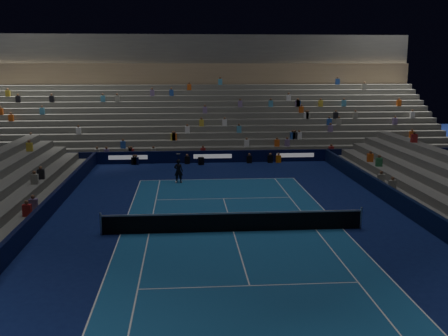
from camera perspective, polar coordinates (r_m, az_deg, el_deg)
name	(u,v)px	position (r m, az deg, el deg)	size (l,w,h in m)	color
ground	(233,232)	(25.67, 1.03, -7.00)	(90.00, 90.00, 0.00)	#0D184E
court_surface	(233,232)	(25.67, 1.03, -6.99)	(10.97, 23.77, 0.01)	#19518A
sponsor_barrier_far	(213,157)	(43.49, -1.26, 1.27)	(44.00, 0.25, 1.00)	black
sponsor_barrier_east	(425,217)	(28.11, 21.21, -5.09)	(0.25, 37.00, 1.00)	black
sponsor_barrier_west	(30,227)	(26.46, -20.49, -6.04)	(0.25, 37.00, 1.00)	black
grandstand_main	(207,112)	(52.43, -1.85, 6.15)	(44.00, 15.20, 11.20)	#60605B
tennis_net	(233,222)	(25.52, 1.04, -5.93)	(12.90, 0.10, 1.10)	#B2B2B7
tennis_player	(179,171)	(36.05, -5.01, -0.33)	(0.60, 0.40, 1.66)	black
broadcast_camera	(201,161)	(42.62, -2.53, 0.79)	(0.50, 0.92, 0.59)	black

